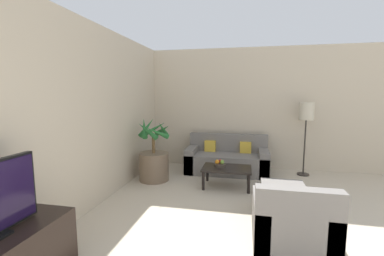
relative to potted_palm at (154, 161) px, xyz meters
name	(u,v)px	position (x,y,z in m)	size (l,w,h in m)	color
wall_back	(303,109)	(2.93, 1.33, 0.96)	(8.34, 0.06, 2.70)	beige
wall_left	(69,120)	(-0.47, -1.78, 0.96)	(0.06, 7.76, 2.70)	beige
potted_palm	(154,161)	(0.00, 0.00, 0.00)	(0.64, 0.70, 1.24)	brown
sofa_loveseat	(227,160)	(1.36, 0.83, -0.11)	(1.72, 0.77, 0.80)	slate
floor_lamp	(306,115)	(2.94, 0.95, 0.86)	(0.29, 0.29, 1.51)	#2D2823
coffee_table	(227,170)	(1.42, -0.08, -0.07)	(0.87, 0.58, 0.36)	black
fruit_bowl	(220,165)	(1.29, -0.05, 0.00)	(0.21, 0.21, 0.05)	#42382D
apple_red	(220,161)	(1.29, 0.02, 0.06)	(0.07, 0.07, 0.07)	red
apple_green	(222,162)	(1.33, -0.05, 0.06)	(0.08, 0.08, 0.08)	olive
orange_fruit	(217,162)	(1.24, -0.05, 0.06)	(0.08, 0.08, 0.08)	orange
armchair	(291,223)	(2.26, -1.75, -0.14)	(0.83, 0.87, 0.76)	slate
ottoman	(282,198)	(2.27, -0.95, -0.18)	(0.59, 0.47, 0.42)	slate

